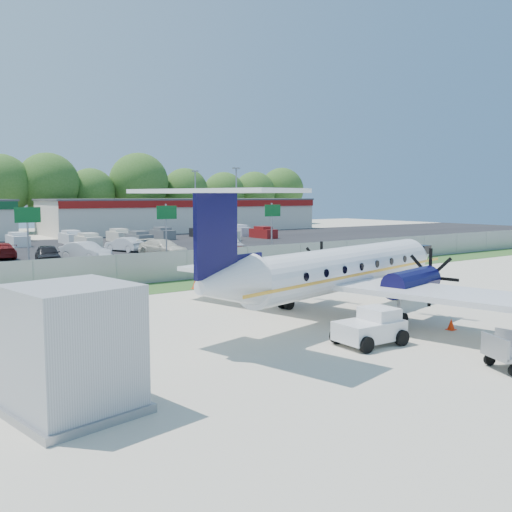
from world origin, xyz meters
TOP-DOWN VIEW (x-y plane):
  - ground at (0.00, 0.00)m, footprint 170.00×170.00m
  - grass_verge at (0.00, 12.00)m, footprint 170.00×4.00m
  - access_road at (0.00, 19.00)m, footprint 170.00×8.00m
  - parking_lot at (0.00, 40.00)m, footprint 170.00×32.00m
  - perimeter_fence at (0.00, 14.00)m, footprint 120.00×0.06m
  - building_east at (26.00, 61.98)m, footprint 44.40×12.40m
  - sign_left at (-8.00, 22.91)m, footprint 1.80×0.26m
  - sign_mid at (3.00, 22.91)m, footprint 1.80×0.26m
  - sign_right at (14.00, 22.91)m, footprint 1.80×0.26m
  - light_pole_ne at (20.00, 38.00)m, footprint 0.90×0.35m
  - light_pole_se at (20.00, 48.00)m, footprint 0.90×0.35m
  - aircraft at (-0.07, -0.77)m, footprint 19.29×18.88m
  - pushback_tug at (-2.47, -5.02)m, footprint 2.61×1.91m
  - service_container at (-13.94, -5.31)m, footprint 3.53×3.53m
  - cone_nose at (10.57, 2.61)m, footprint 0.35×0.35m
  - cone_port_wing at (2.03, -5.35)m, footprint 0.34×0.34m
  - cone_starboard_wing at (-1.47, 10.35)m, footprint 0.39×0.39m
  - road_car_mid at (8.60, 21.29)m, footprint 4.45×3.06m
  - road_car_east at (30.19, 17.75)m, footprint 5.36×3.40m
  - parked_car_b at (-5.07, 28.77)m, footprint 2.77×4.99m
  - parked_car_c at (-1.78, 29.04)m, footprint 3.49×5.37m
  - parked_car_d at (5.38, 28.43)m, footprint 3.59×5.92m
  - parked_car_e at (12.99, 28.61)m, footprint 2.98×5.14m
  - parked_car_f at (-7.37, 35.38)m, footprint 2.12×5.06m
  - parked_car_g at (4.36, 35.18)m, footprint 2.96×4.70m
  - far_parking_rows at (0.00, 45.00)m, footprint 56.00×10.00m

SIDE VIEW (x-z plane):
  - ground at x=0.00m, z-range 0.00..0.00m
  - road_car_mid at x=8.60m, z-range -0.70..0.70m
  - road_car_east at x=30.19m, z-range -0.72..0.72m
  - parked_car_b at x=-5.07m, z-range -0.80..0.80m
  - parked_car_c at x=-1.78m, z-range -0.84..0.84m
  - parked_car_d at x=5.38m, z-range -0.80..0.80m
  - parked_car_e at x=12.99m, z-range -0.82..0.82m
  - parked_car_f at x=-7.37m, z-range -0.73..0.73m
  - parked_car_g at x=4.36m, z-range -0.73..0.73m
  - far_parking_rows at x=0.00m, z-range -0.80..0.80m
  - grass_verge at x=0.00m, z-range 0.00..0.02m
  - access_road at x=0.00m, z-range 0.00..0.02m
  - parking_lot at x=0.00m, z-range 0.00..0.02m
  - cone_port_wing at x=2.03m, z-range -0.01..0.47m
  - cone_nose at x=10.57m, z-range -0.01..0.49m
  - cone_starboard_wing at x=-1.47m, z-range -0.02..0.53m
  - pushback_tug at x=-2.47m, z-range -0.03..1.35m
  - perimeter_fence at x=0.00m, z-range 0.01..2.00m
  - service_container at x=-13.94m, z-range -0.11..3.27m
  - aircraft at x=-0.07m, z-range -0.67..5.22m
  - building_east at x=26.00m, z-range 0.01..5.25m
  - sign_left at x=-8.00m, z-range 1.11..6.11m
  - sign_mid at x=3.00m, z-range 1.11..6.11m
  - sign_right at x=14.00m, z-range 1.11..6.11m
  - light_pole_ne at x=20.00m, z-range 0.69..9.78m
  - light_pole_se at x=20.00m, z-range 0.69..9.78m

